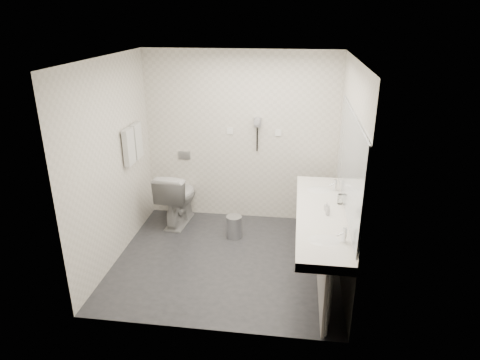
# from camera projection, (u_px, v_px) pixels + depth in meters

# --- Properties ---
(floor) EXTENTS (2.80, 2.80, 0.00)m
(floor) POSITION_uv_depth(u_px,v_px,m) (227.00, 260.00, 5.45)
(floor) COLOR #29292E
(floor) RESTS_ON ground
(ceiling) EXTENTS (2.80, 2.80, 0.00)m
(ceiling) POSITION_uv_depth(u_px,v_px,m) (224.00, 58.00, 4.53)
(ceiling) COLOR white
(ceiling) RESTS_ON wall_back
(wall_back) EXTENTS (2.80, 0.00, 2.80)m
(wall_back) POSITION_uv_depth(u_px,v_px,m) (240.00, 138.00, 6.19)
(wall_back) COLOR silver
(wall_back) RESTS_ON floor
(wall_front) EXTENTS (2.80, 0.00, 2.80)m
(wall_front) POSITION_uv_depth(u_px,v_px,m) (202.00, 218.00, 3.79)
(wall_front) COLOR silver
(wall_front) RESTS_ON floor
(wall_left) EXTENTS (0.00, 2.60, 2.60)m
(wall_left) POSITION_uv_depth(u_px,v_px,m) (112.00, 163.00, 5.16)
(wall_left) COLOR silver
(wall_left) RESTS_ON floor
(wall_right) EXTENTS (0.00, 2.60, 2.60)m
(wall_right) POSITION_uv_depth(u_px,v_px,m) (347.00, 174.00, 4.81)
(wall_right) COLOR silver
(wall_right) RESTS_ON floor
(vanity_counter) EXTENTS (0.55, 2.20, 0.10)m
(vanity_counter) POSITION_uv_depth(u_px,v_px,m) (321.00, 216.00, 4.83)
(vanity_counter) COLOR white
(vanity_counter) RESTS_ON floor
(vanity_panel) EXTENTS (0.03, 2.15, 0.75)m
(vanity_panel) POSITION_uv_depth(u_px,v_px,m) (320.00, 249.00, 4.98)
(vanity_panel) COLOR gray
(vanity_panel) RESTS_ON floor
(vanity_post_near) EXTENTS (0.06, 0.06, 0.75)m
(vanity_post_near) POSITION_uv_depth(u_px,v_px,m) (328.00, 305.00, 4.02)
(vanity_post_near) COLOR silver
(vanity_post_near) RESTS_ON floor
(vanity_post_far) EXTENTS (0.06, 0.06, 0.75)m
(vanity_post_far) POSITION_uv_depth(u_px,v_px,m) (320.00, 210.00, 5.94)
(vanity_post_far) COLOR silver
(vanity_post_far) RESTS_ON floor
(mirror) EXTENTS (0.02, 2.20, 1.05)m
(mirror) POSITION_uv_depth(u_px,v_px,m) (350.00, 163.00, 4.56)
(mirror) COLOR #B2BCC6
(mirror) RESTS_ON wall_right
(basin_near) EXTENTS (0.40, 0.31, 0.05)m
(basin_near) POSITION_uv_depth(u_px,v_px,m) (324.00, 242.00, 4.22)
(basin_near) COLOR white
(basin_near) RESTS_ON vanity_counter
(basin_far) EXTENTS (0.40, 0.31, 0.05)m
(basin_far) POSITION_uv_depth(u_px,v_px,m) (319.00, 191.00, 5.42)
(basin_far) COLOR white
(basin_far) RESTS_ON vanity_counter
(faucet_near) EXTENTS (0.04, 0.04, 0.15)m
(faucet_near) POSITION_uv_depth(u_px,v_px,m) (344.00, 235.00, 4.16)
(faucet_near) COLOR silver
(faucet_near) RESTS_ON vanity_counter
(faucet_far) EXTENTS (0.04, 0.04, 0.15)m
(faucet_far) POSITION_uv_depth(u_px,v_px,m) (335.00, 185.00, 5.36)
(faucet_far) COLOR silver
(faucet_far) RESTS_ON vanity_counter
(soap_bottle_a) EXTENTS (0.06, 0.06, 0.11)m
(soap_bottle_a) POSITION_uv_depth(u_px,v_px,m) (327.00, 206.00, 4.82)
(soap_bottle_a) COLOR beige
(soap_bottle_a) RESTS_ON vanity_counter
(soap_bottle_c) EXTENTS (0.06, 0.06, 0.12)m
(soap_bottle_c) POSITION_uv_depth(u_px,v_px,m) (328.00, 210.00, 4.71)
(soap_bottle_c) COLOR beige
(soap_bottle_c) RESTS_ON vanity_counter
(glass_left) EXTENTS (0.09, 0.09, 0.12)m
(glass_left) POSITION_uv_depth(u_px,v_px,m) (340.00, 199.00, 5.00)
(glass_left) COLOR silver
(glass_left) RESTS_ON vanity_counter
(toilet) EXTENTS (0.53, 0.85, 0.82)m
(toilet) POSITION_uv_depth(u_px,v_px,m) (178.00, 197.00, 6.28)
(toilet) COLOR white
(toilet) RESTS_ON floor
(flush_plate) EXTENTS (0.18, 0.02, 0.12)m
(flush_plate) POSITION_uv_depth(u_px,v_px,m) (184.00, 155.00, 6.39)
(flush_plate) COLOR #B2B5BA
(flush_plate) RESTS_ON wall_back
(pedal_bin) EXTENTS (0.27, 0.27, 0.30)m
(pedal_bin) POSITION_uv_depth(u_px,v_px,m) (234.00, 227.00, 5.95)
(pedal_bin) COLOR #B2B5BA
(pedal_bin) RESTS_ON floor
(bin_lid) EXTENTS (0.22, 0.22, 0.02)m
(bin_lid) POSITION_uv_depth(u_px,v_px,m) (234.00, 217.00, 5.89)
(bin_lid) COLOR #B2B5BA
(bin_lid) RESTS_ON pedal_bin
(towel_rail) EXTENTS (0.02, 0.62, 0.02)m
(towel_rail) POSITION_uv_depth(u_px,v_px,m) (131.00, 128.00, 5.55)
(towel_rail) COLOR silver
(towel_rail) RESTS_ON wall_left
(towel_near) EXTENTS (0.07, 0.24, 0.48)m
(towel_near) POSITION_uv_depth(u_px,v_px,m) (129.00, 147.00, 5.50)
(towel_near) COLOR silver
(towel_near) RESTS_ON towel_rail
(towel_far) EXTENTS (0.07, 0.24, 0.48)m
(towel_far) POSITION_uv_depth(u_px,v_px,m) (137.00, 141.00, 5.76)
(towel_far) COLOR silver
(towel_far) RESTS_ON towel_rail
(dryer_cradle) EXTENTS (0.10, 0.04, 0.14)m
(dryer_cradle) POSITION_uv_depth(u_px,v_px,m) (258.00, 122.00, 6.03)
(dryer_cradle) COLOR #9D9CA1
(dryer_cradle) RESTS_ON wall_back
(dryer_barrel) EXTENTS (0.08, 0.14, 0.08)m
(dryer_barrel) POSITION_uv_depth(u_px,v_px,m) (257.00, 121.00, 5.96)
(dryer_barrel) COLOR #9D9CA1
(dryer_barrel) RESTS_ON dryer_cradle
(dryer_cord) EXTENTS (0.02, 0.02, 0.35)m
(dryer_cord) POSITION_uv_depth(u_px,v_px,m) (257.00, 139.00, 6.11)
(dryer_cord) COLOR black
(dryer_cord) RESTS_ON dryer_cradle
(switch_plate_a) EXTENTS (0.09, 0.02, 0.09)m
(switch_plate_a) POSITION_uv_depth(u_px,v_px,m) (230.00, 131.00, 6.16)
(switch_plate_a) COLOR white
(switch_plate_a) RESTS_ON wall_back
(switch_plate_b) EXTENTS (0.09, 0.02, 0.09)m
(switch_plate_b) POSITION_uv_depth(u_px,v_px,m) (278.00, 133.00, 6.07)
(switch_plate_b) COLOR white
(switch_plate_b) RESTS_ON wall_back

